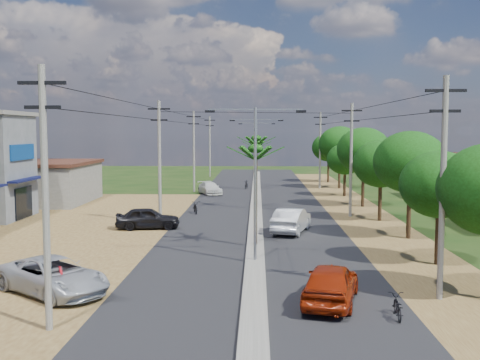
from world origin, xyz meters
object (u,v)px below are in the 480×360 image
at_px(car_white_far, 210,189).
at_px(moto_rider_east, 397,308).
at_px(car_parked_dark, 148,219).
at_px(car_silver_mid, 291,221).
at_px(car_parked_silver, 53,277).
at_px(roadside_sign, 61,283).
at_px(car_red_near, 331,284).

bearing_deg(car_white_far, moto_rider_east, -97.21).
xyz_separation_m(car_white_far, car_parked_dark, (-2.50, -21.45, 0.11)).
xyz_separation_m(car_parked_dark, moto_rider_east, (12.70, -18.28, -0.33)).
bearing_deg(car_silver_mid, car_parked_dark, 9.40).
distance_m(car_white_far, car_parked_silver, 37.25).
bearing_deg(roadside_sign, moto_rider_east, -33.52).
height_order(car_white_far, moto_rider_east, car_white_far).
distance_m(car_parked_silver, car_parked_dark, 15.66).
bearing_deg(car_red_near, car_white_far, -63.97).
height_order(car_white_far, car_parked_silver, car_parked_silver).
height_order(car_silver_mid, car_white_far, car_silver_mid).
bearing_deg(car_parked_dark, car_white_far, -14.71).
xyz_separation_m(car_silver_mid, roadside_sign, (-10.39, -14.78, -0.27)).
relative_size(car_silver_mid, car_parked_dark, 1.14).
height_order(car_red_near, moto_rider_east, car_red_near).
relative_size(car_white_far, car_parked_dark, 1.00).
height_order(car_parked_dark, moto_rider_east, car_parked_dark).
bearing_deg(moto_rider_east, car_silver_mid, -75.44).
relative_size(moto_rider_east, roadside_sign, 1.27).
xyz_separation_m(moto_rider_east, roadside_sign, (-13.20, 2.42, 0.13)).
bearing_deg(car_parked_dark, car_red_near, -155.74).
bearing_deg(car_white_far, car_red_near, -99.73).
relative_size(car_white_far, roadside_sign, 3.46).
xyz_separation_m(car_red_near, car_parked_dark, (-10.51, 16.61, -0.06)).
relative_size(car_red_near, car_silver_mid, 0.96).
bearing_deg(car_silver_mid, car_red_near, 107.90).
xyz_separation_m(car_silver_mid, car_white_far, (-7.39, 22.53, -0.19)).
bearing_deg(car_parked_silver, car_silver_mid, 0.22).
xyz_separation_m(car_silver_mid, car_parked_dark, (-9.89, 1.08, -0.07)).
height_order(car_silver_mid, roadside_sign, car_silver_mid).
bearing_deg(car_white_far, car_parked_silver, -116.84).
height_order(car_red_near, car_parked_dark, car_red_near).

